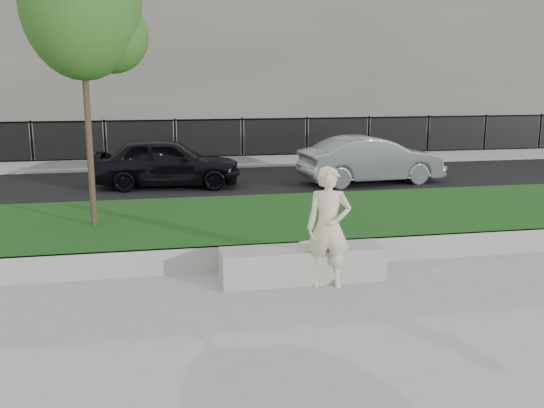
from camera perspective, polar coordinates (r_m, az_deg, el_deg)
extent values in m
plane|color=gray|center=(8.49, -1.36, -8.34)|extent=(90.00, 90.00, 0.00)
cube|color=black|center=(11.27, -4.00, -2.19)|extent=(34.00, 4.00, 0.40)
cube|color=gray|center=(9.40, -2.46, -5.04)|extent=(34.00, 0.08, 0.40)
cube|color=black|center=(16.66, -6.42, 1.73)|extent=(34.00, 7.00, 0.04)
cube|color=gray|center=(21.09, -7.50, 3.94)|extent=(34.00, 3.00, 0.12)
cube|color=slate|center=(20.07, -7.31, 4.07)|extent=(32.00, 0.30, 0.24)
cube|color=black|center=(20.00, -7.36, 5.85)|extent=(32.00, 0.04, 1.50)
cube|color=black|center=(19.94, -7.41, 7.85)|extent=(32.00, 0.05, 0.05)
cube|color=black|center=(20.06, -7.32, 4.43)|extent=(32.00, 0.05, 0.05)
cube|color=#5F5B53|center=(27.96, -8.81, 15.97)|extent=(34.00, 10.00, 10.00)
cube|color=gray|center=(8.92, 2.87, -5.66)|extent=(2.39, 0.60, 0.49)
imported|color=beige|center=(8.56, 5.34, -2.19)|extent=(0.71, 0.55, 1.72)
cube|color=beige|center=(9.06, 3.43, -3.69)|extent=(0.27, 0.22, 0.03)
cylinder|color=#38281C|center=(10.74, -17.07, 9.73)|extent=(0.11, 0.11, 4.45)
ellipsoid|color=#2E531B|center=(10.80, -17.58, 17.76)|extent=(1.96, 1.96, 2.55)
sphere|color=#2E531B|center=(10.90, -14.89, 15.03)|extent=(1.25, 1.25, 1.25)
imported|color=black|center=(16.40, -9.84, 3.87)|extent=(4.02, 1.96, 1.32)
imported|color=gray|center=(16.98, 9.34, 4.13)|extent=(4.07, 1.78, 1.30)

